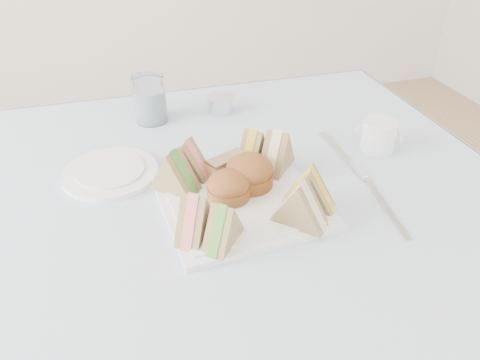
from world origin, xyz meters
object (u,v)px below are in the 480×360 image
object	(u,v)px
water_glass	(150,99)
serving_plate	(240,200)
creamer_jug	(379,135)
table	(248,323)

from	to	relation	value
water_glass	serving_plate	bearing A→B (deg)	-73.82
serving_plate	water_glass	xyz separation A→B (m)	(-0.11, 0.38, 0.05)
serving_plate	water_glass	distance (m)	0.40
water_glass	creamer_jug	xyz separation A→B (m)	(0.45, -0.27, -0.02)
serving_plate	water_glass	world-z (taller)	water_glass
table	water_glass	bearing A→B (deg)	111.78
table	creamer_jug	distance (m)	0.52
table	serving_plate	size ratio (longest dim) A/B	3.26
table	creamer_jug	world-z (taller)	creamer_jug
table	water_glass	distance (m)	0.57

